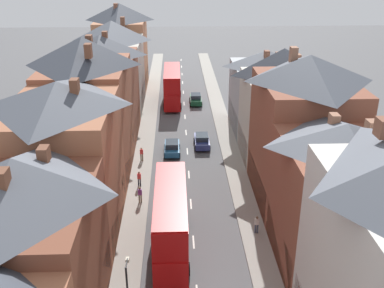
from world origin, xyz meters
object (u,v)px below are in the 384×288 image
at_px(double_decker_bus_lead, 171,220).
at_px(pedestrian_far_right, 142,153).
at_px(car_parked_right_a, 172,147).
at_px(pedestrian_far_left, 139,178).
at_px(car_near_blue, 202,140).
at_px(pedestrian_mid_left, 257,224).
at_px(car_mid_black, 196,99).
at_px(pedestrian_mid_right, 140,194).
at_px(double_decker_bus_mid_street, 172,86).

bearing_deg(double_decker_bus_lead, pedestrian_far_right, 101.72).
distance_m(car_parked_right_a, pedestrian_far_left, 8.64).
relative_size(car_near_blue, pedestrian_mid_left, 2.46).
distance_m(pedestrian_far_left, pedestrian_far_right, 5.92).
xyz_separation_m(car_near_blue, pedestrian_far_right, (-7.00, -3.94, 0.21)).
bearing_deg(pedestrian_far_left, pedestrian_far_right, 91.42).
height_order(car_parked_right_a, car_mid_black, car_mid_black).
bearing_deg(double_decker_bus_lead, pedestrian_mid_right, 112.22).
relative_size(double_decker_bus_mid_street, pedestrian_mid_right, 6.71).
distance_m(pedestrian_mid_left, pedestrian_mid_right, 11.37).
relative_size(pedestrian_far_left, pedestrian_far_right, 1.00).
xyz_separation_m(car_mid_black, pedestrian_mid_left, (3.51, -34.76, 0.20)).
distance_m(double_decker_bus_mid_street, car_near_blue, 17.53).
relative_size(car_near_blue, car_mid_black, 0.97).
xyz_separation_m(car_near_blue, car_parked_right_a, (-3.60, -1.85, -0.03)).
bearing_deg(car_near_blue, car_mid_black, 90.00).
distance_m(car_near_blue, pedestrian_mid_right, 14.62).
bearing_deg(double_decker_bus_lead, double_decker_bus_mid_street, 90.00).
relative_size(car_near_blue, car_parked_right_a, 1.00).
height_order(car_mid_black, pedestrian_far_right, pedestrian_far_right).
bearing_deg(car_mid_black, pedestrian_far_left, -104.63).
bearing_deg(pedestrian_far_left, pedestrian_mid_right, -84.65).
relative_size(car_mid_black, pedestrian_far_right, 2.53).
distance_m(car_parked_right_a, car_mid_black, 18.59).
relative_size(pedestrian_mid_left, pedestrian_far_left, 1.00).
bearing_deg(car_near_blue, car_parked_right_a, -152.75).
bearing_deg(pedestrian_far_right, pedestrian_mid_left, -53.96).
bearing_deg(car_parked_right_a, pedestrian_far_right, -148.43).
height_order(double_decker_bus_lead, double_decker_bus_mid_street, same).
bearing_deg(pedestrian_mid_left, double_decker_bus_lead, -165.15).
bearing_deg(pedestrian_mid_right, car_mid_black, 77.46).
distance_m(double_decker_bus_lead, car_near_blue, 20.68).
height_order(double_decker_bus_mid_street, car_mid_black, double_decker_bus_mid_street).
relative_size(double_decker_bus_lead, car_near_blue, 2.73).
xyz_separation_m(double_decker_bus_mid_street, pedestrian_mid_left, (7.12, -35.41, -1.78)).
height_order(double_decker_bus_lead, car_parked_right_a, double_decker_bus_lead).
height_order(double_decker_bus_mid_street, car_parked_right_a, double_decker_bus_mid_street).
distance_m(car_near_blue, car_mid_black, 16.38).
relative_size(double_decker_bus_mid_street, car_parked_right_a, 2.71).
xyz_separation_m(double_decker_bus_mid_street, car_mid_black, (3.61, -0.65, -1.98)).
bearing_deg(pedestrian_far_right, double_decker_bus_mid_street, 80.83).
bearing_deg(car_parked_right_a, car_near_blue, 27.25).
distance_m(car_near_blue, car_parked_right_a, 4.05).
distance_m(car_mid_black, pedestrian_far_right, 21.49).
xyz_separation_m(pedestrian_mid_left, pedestrian_mid_right, (-10.06, 5.31, 0.00)).
bearing_deg(pedestrian_far_left, double_decker_bus_lead, -72.71).
distance_m(car_parked_right_a, pedestrian_mid_right, 11.60).
relative_size(car_mid_black, pedestrian_far_left, 2.53).
xyz_separation_m(double_decker_bus_lead, double_decker_bus_mid_street, (0.00, 37.30, 0.00)).
xyz_separation_m(double_decker_bus_lead, car_parked_right_a, (0.01, 18.41, -2.02)).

